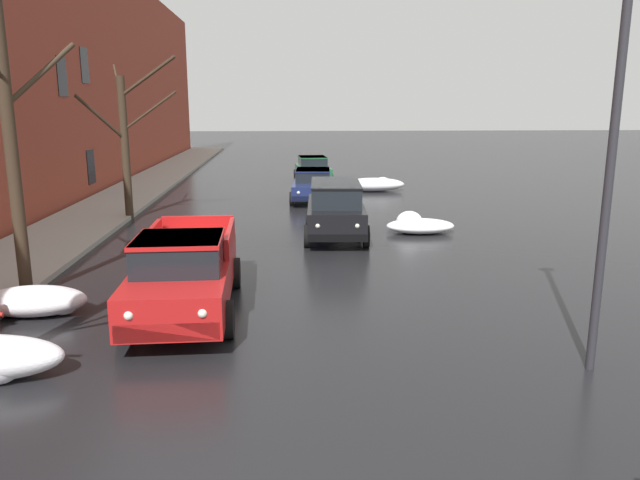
# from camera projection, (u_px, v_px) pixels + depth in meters

# --- Properties ---
(left_sidewalk_slab) EXTENTS (3.06, 80.00, 0.15)m
(left_sidewalk_slab) POSITION_uv_depth(u_px,v_px,m) (76.00, 227.00, 21.17)
(left_sidewalk_slab) COLOR gray
(left_sidewalk_slab) RESTS_ON ground
(snow_bank_along_left_kerb) EXTENTS (1.83, 0.94, 0.52)m
(snow_bank_along_left_kerb) POSITION_uv_depth(u_px,v_px,m) (420.00, 226.00, 20.31)
(snow_bank_along_left_kerb) COLOR white
(snow_bank_along_left_kerb) RESTS_ON ground
(snow_bank_mid_block_left) EXTENTS (2.14, 1.12, 0.60)m
(snow_bank_mid_block_left) POSITION_uv_depth(u_px,v_px,m) (38.00, 301.00, 12.42)
(snow_bank_mid_block_left) COLOR white
(snow_bank_mid_block_left) RESTS_ON ground
(snow_bank_near_corner_right) EXTENTS (2.30, 1.37, 0.74)m
(snow_bank_near_corner_right) POSITION_uv_depth(u_px,v_px,m) (417.00, 225.00, 20.43)
(snow_bank_near_corner_right) COLOR white
(snow_bank_near_corner_right) RESTS_ON ground
(snow_bank_far_right_pile) EXTENTS (3.14, 1.40, 0.72)m
(snow_bank_far_right_pile) POSITION_uv_depth(u_px,v_px,m) (374.00, 184.00, 30.33)
(snow_bank_far_right_pile) COLOR white
(snow_bank_far_right_pile) RESTS_ON ground
(bare_tree_second_along_sidewalk) EXTENTS (2.69, 3.24, 7.23)m
(bare_tree_second_along_sidewalk) POSITION_uv_depth(u_px,v_px,m) (10.00, 126.00, 12.91)
(bare_tree_second_along_sidewalk) COLOR #382B1E
(bare_tree_second_along_sidewalk) RESTS_ON ground
(bare_tree_mid_block) EXTENTS (3.42, 3.03, 5.96)m
(bare_tree_mid_block) POSITION_uv_depth(u_px,v_px,m) (126.00, 140.00, 22.30)
(bare_tree_mid_block) COLOR #382B1E
(bare_tree_mid_block) RESTS_ON ground
(pickup_truck_red_approaching_near_lane) EXTENTS (2.21, 5.42, 1.76)m
(pickup_truck_red_approaching_near_lane) POSITION_uv_depth(u_px,v_px,m) (185.00, 272.00, 12.39)
(pickup_truck_red_approaching_near_lane) COLOR red
(pickup_truck_red_approaching_near_lane) RESTS_ON ground
(suv_black_parked_kerbside_close) EXTENTS (2.18, 4.45, 1.82)m
(suv_black_parked_kerbside_close) POSITION_uv_depth(u_px,v_px,m) (335.00, 208.00, 19.52)
(suv_black_parked_kerbside_close) COLOR black
(suv_black_parked_kerbside_close) RESTS_ON ground
(sedan_darkblue_parked_kerbside_mid) EXTENTS (2.18, 4.41, 1.42)m
(sedan_darkblue_parked_kerbside_mid) POSITION_uv_depth(u_px,v_px,m) (313.00, 184.00, 27.18)
(sedan_darkblue_parked_kerbside_mid) COLOR navy
(sedan_darkblue_parked_kerbside_mid) RESTS_ON ground
(sedan_green_parked_far_down_block) EXTENTS (2.09, 4.03, 1.42)m
(sedan_green_parked_far_down_block) POSITION_uv_depth(u_px,v_px,m) (313.00, 169.00, 33.93)
(sedan_green_parked_far_down_block) COLOR #1E5633
(sedan_green_parked_far_down_block) RESTS_ON ground
(street_lamp_post) EXTENTS (0.44, 0.24, 6.53)m
(street_lamp_post) POSITION_uv_depth(u_px,v_px,m) (613.00, 146.00, 9.15)
(street_lamp_post) COLOR #28282D
(street_lamp_post) RESTS_ON ground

